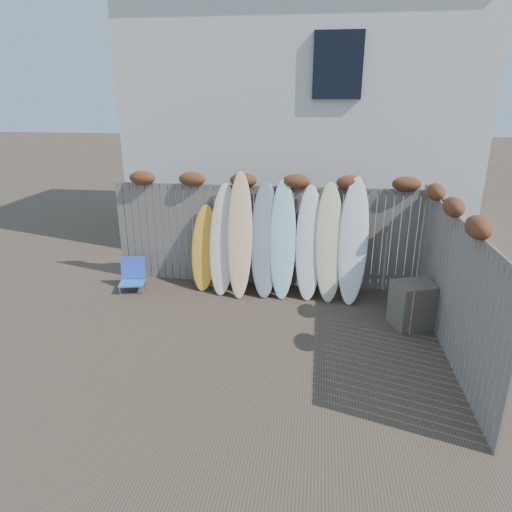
# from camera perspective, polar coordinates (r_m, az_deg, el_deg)

# --- Properties ---
(ground) EXTENTS (80.00, 80.00, 0.00)m
(ground) POSITION_cam_1_polar(r_m,az_deg,el_deg) (7.20, -1.31, -10.70)
(ground) COLOR #493A2D
(back_fence) EXTENTS (6.05, 0.28, 2.24)m
(back_fence) POSITION_cam_1_polar(r_m,az_deg,el_deg) (8.94, 1.41, 3.61)
(back_fence) COLOR slate
(back_fence) RESTS_ON ground
(right_fence) EXTENTS (0.28, 4.40, 2.24)m
(right_fence) POSITION_cam_1_polar(r_m,az_deg,el_deg) (7.15, 23.43, -2.49)
(right_fence) COLOR slate
(right_fence) RESTS_ON ground
(house) EXTENTS (8.50, 5.50, 6.33)m
(house) POSITION_cam_1_polar(r_m,az_deg,el_deg) (12.67, 5.75, 17.43)
(house) COLOR silver
(house) RESTS_ON ground
(beach_chair) EXTENTS (0.57, 0.59, 0.63)m
(beach_chair) POSITION_cam_1_polar(r_m,az_deg,el_deg) (9.27, -15.15, -2.32)
(beach_chair) COLOR blue
(beach_chair) RESTS_ON ground
(wooden_crate) EXTENTS (0.79, 0.72, 0.75)m
(wooden_crate) POSITION_cam_1_polar(r_m,az_deg,el_deg) (7.96, 19.06, -5.75)
(wooden_crate) COLOR #494237
(wooden_crate) RESTS_ON ground
(lattice_panel) EXTENTS (0.19, 1.31, 1.97)m
(lattice_panel) POSITION_cam_1_polar(r_m,az_deg,el_deg) (8.10, 22.17, -1.03)
(lattice_panel) COLOR brown
(lattice_panel) RESTS_ON ground
(surfboard_0) EXTENTS (0.53, 0.61, 1.63)m
(surfboard_0) POSITION_cam_1_polar(r_m,az_deg,el_deg) (8.93, -6.49, 1.02)
(surfboard_0) COLOR #FFAE25
(surfboard_0) RESTS_ON ground
(surfboard_1) EXTENTS (0.55, 0.75, 2.06)m
(surfboard_1) POSITION_cam_1_polar(r_m,az_deg,el_deg) (8.71, -4.15, 2.09)
(surfboard_1) COLOR beige
(surfboard_1) RESTS_ON ground
(surfboard_2) EXTENTS (0.53, 0.84, 2.30)m
(surfboard_2) POSITION_cam_1_polar(r_m,az_deg,el_deg) (8.55, -2.04, 2.62)
(surfboard_2) COLOR #FFB482
(surfboard_2) RESTS_ON ground
(surfboard_3) EXTENTS (0.60, 0.79, 2.11)m
(surfboard_3) POSITION_cam_1_polar(r_m,az_deg,el_deg) (8.57, 1.12, 2.03)
(surfboard_3) COLOR gray
(surfboard_3) RESTS_ON ground
(surfboard_4) EXTENTS (0.54, 0.79, 2.16)m
(surfboard_4) POSITION_cam_1_polar(r_m,az_deg,el_deg) (8.53, 3.35, 2.09)
(surfboard_4) COLOR #9AD2E0
(surfboard_4) RESTS_ON ground
(surfboard_5) EXTENTS (0.51, 0.74, 2.07)m
(surfboard_5) POSITION_cam_1_polar(r_m,az_deg,el_deg) (8.52, 6.64, 1.65)
(surfboard_5) COLOR silver
(surfboard_5) RESTS_ON ground
(surfboard_6) EXTENTS (0.57, 0.79, 2.14)m
(surfboard_6) POSITION_cam_1_polar(r_m,az_deg,el_deg) (8.49, 9.15, 1.70)
(surfboard_6) COLOR beige
(surfboard_6) RESTS_ON ground
(surfboard_7) EXTENTS (0.59, 0.83, 2.25)m
(surfboard_7) POSITION_cam_1_polar(r_m,az_deg,el_deg) (8.47, 12.05, 1.85)
(surfboard_7) COLOR white
(surfboard_7) RESTS_ON ground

